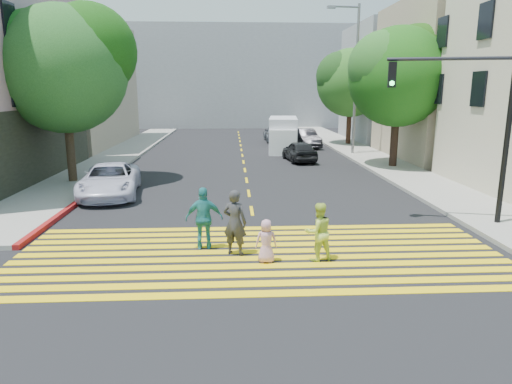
{
  "coord_description": "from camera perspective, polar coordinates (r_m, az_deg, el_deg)",
  "views": [
    {
      "loc": [
        -0.72,
        -10.62,
        4.45
      ],
      "look_at": [
        0.0,
        3.0,
        1.4
      ],
      "focal_mm": 32.0,
      "sensor_mm": 36.0,
      "label": 1
    }
  ],
  "objects": [
    {
      "name": "building_right_grey",
      "position": [
        43.56,
        18.59,
        12.7
      ],
      "size": [
        10.0,
        10.0,
        10.0
      ],
      "primitive_type": "cube",
      "color": "gray",
      "rests_on": "ground"
    },
    {
      "name": "tree_right_near",
      "position": [
        27.56,
        17.53,
        14.16
      ],
      "size": [
        6.26,
        5.79,
        8.08
      ],
      "rotation": [
        0.0,
        0.0,
        0.04
      ],
      "color": "black",
      "rests_on": "ground"
    },
    {
      "name": "backdrop_block",
      "position": [
        58.65,
        -2.4,
        14.11
      ],
      "size": [
        30.0,
        8.0,
        12.0
      ],
      "primitive_type": "cube",
      "color": "gray",
      "rests_on": "ground"
    },
    {
      "name": "pedestrian_extra",
      "position": [
        13.04,
        -6.49,
        -3.28
      ],
      "size": [
        1.07,
        0.47,
        1.8
      ],
      "primitive_type": "imported",
      "rotation": [
        0.0,
        0.0,
        3.17
      ],
      "color": "teal",
      "rests_on": "ground"
    },
    {
      "name": "white_van",
      "position": [
        33.92,
        3.4,
        7.05
      ],
      "size": [
        2.51,
        5.44,
        2.48
      ],
      "rotation": [
        0.0,
        0.0,
        -0.11
      ],
      "color": "silver",
      "rests_on": "ground"
    },
    {
      "name": "tree_left",
      "position": [
        23.59,
        -22.8,
        14.68
      ],
      "size": [
        6.76,
        6.37,
        8.44
      ],
      "rotation": [
        0.0,
        0.0,
        0.09
      ],
      "color": "black",
      "rests_on": "ground"
    },
    {
      "name": "sidewalk_left",
      "position": [
        33.82,
        -16.36,
        4.67
      ],
      "size": [
        3.0,
        40.0,
        0.15
      ],
      "primitive_type": "cube",
      "color": "gray",
      "rests_on": "ground"
    },
    {
      "name": "lane_line",
      "position": [
        33.43,
        -1.78,
        4.96
      ],
      "size": [
        0.12,
        34.4,
        0.01
      ],
      "color": "yellow",
      "rests_on": "ground"
    },
    {
      "name": "dark_car_parked",
      "position": [
        36.66,
        6.11,
        6.71
      ],
      "size": [
        2.17,
        4.61,
        1.46
      ],
      "primitive_type": "imported",
      "rotation": [
        0.0,
        0.0,
        0.14
      ],
      "color": "black",
      "rests_on": "ground"
    },
    {
      "name": "sidewalk_right",
      "position": [
        27.58,
        16.56,
        2.95
      ],
      "size": [
        3.0,
        60.0,
        0.15
      ],
      "primitive_type": "cube",
      "color": "gray",
      "rests_on": "ground"
    },
    {
      "name": "silver_car",
      "position": [
        40.66,
        2.52,
        7.31
      ],
      "size": [
        2.01,
        4.88,
        1.41
      ],
      "primitive_type": "imported",
      "rotation": [
        0.0,
        0.0,
        3.15
      ],
      "color": "slate",
      "rests_on": "ground"
    },
    {
      "name": "tree_right_far",
      "position": [
        38.48,
        11.86,
        13.64
      ],
      "size": [
        6.16,
        5.72,
        7.88
      ],
      "rotation": [
        0.0,
        0.0,
        0.05
      ],
      "color": "black",
      "rests_on": "ground"
    },
    {
      "name": "ground",
      "position": [
        11.54,
        0.8,
        -10.08
      ],
      "size": [
        120.0,
        120.0,
        0.0
      ],
      "primitive_type": "plane",
      "color": "black"
    },
    {
      "name": "building_left_tan",
      "position": [
        41.54,
        -25.23,
        12.2
      ],
      "size": [
        12.0,
        16.0,
        10.0
      ],
      "primitive_type": "cube",
      "color": "tan",
      "rests_on": "ground"
    },
    {
      "name": "street_lamp",
      "position": [
        32.43,
        12.06,
        14.62
      ],
      "size": [
        2.26,
        0.43,
        10.0
      ],
      "rotation": [
        0.0,
        0.0,
        0.1
      ],
      "color": "gray",
      "rests_on": "ground"
    },
    {
      "name": "pedestrian_woman",
      "position": [
        12.22,
        7.8,
        -4.95
      ],
      "size": [
        0.89,
        0.77,
        1.58
      ],
      "primitive_type": "imported",
      "rotation": [
        0.0,
        0.0,
        3.4
      ],
      "color": "#C3DC4B",
      "rests_on": "ground"
    },
    {
      "name": "dark_car_near",
      "position": [
        29.32,
        5.43,
        5.13
      ],
      "size": [
        2.02,
        4.05,
        1.32
      ],
      "primitive_type": "imported",
      "rotation": [
        0.0,
        0.0,
        3.26
      ],
      "color": "black",
      "rests_on": "ground"
    },
    {
      "name": "curb_red",
      "position": [
        18.26,
        -22.73,
        -2.24
      ],
      "size": [
        0.2,
        8.0,
        0.16
      ],
      "primitive_type": "cube",
      "color": "maroon",
      "rests_on": "ground"
    },
    {
      "name": "white_sedan",
      "position": [
        20.49,
        -17.79,
        1.42
      ],
      "size": [
        2.9,
        5.21,
        1.38
      ],
      "primitive_type": "imported",
      "rotation": [
        0.0,
        0.0,
        0.13
      ],
      "color": "silver",
      "rests_on": "ground"
    },
    {
      "name": "building_right_tan",
      "position": [
        33.54,
        25.55,
        12.35
      ],
      "size": [
        10.0,
        10.0,
        10.0
      ],
      "primitive_type": "cube",
      "color": "tan",
      "rests_on": "ground"
    },
    {
      "name": "pedestrian_child",
      "position": [
        12.02,
        1.29,
        -6.16
      ],
      "size": [
        0.57,
        0.38,
        1.17
      ],
      "primitive_type": "imported",
      "rotation": [
        0.0,
        0.0,
        3.15
      ],
      "color": "#C58DA1",
      "rests_on": "ground"
    },
    {
      "name": "pedestrian_man",
      "position": [
        12.51,
        -2.66,
        -3.82
      ],
      "size": [
        0.78,
        0.65,
        1.83
      ],
      "primitive_type": "imported",
      "rotation": [
        0.0,
        0.0,
        2.77
      ],
      "color": "#2E2D30",
      "rests_on": "ground"
    },
    {
      "name": "crosswalk",
      "position": [
        12.72,
        0.42,
        -7.85
      ],
      "size": [
        13.4,
        5.3,
        0.01
      ],
      "color": "yellow",
      "rests_on": "ground"
    },
    {
      "name": "traffic_signal",
      "position": [
        16.42,
        25.59,
        8.99
      ],
      "size": [
        3.88,
        1.15,
        5.81
      ],
      "rotation": [
        0.0,
        0.0,
        -0.24
      ],
      "color": "black",
      "rests_on": "ground"
    }
  ]
}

